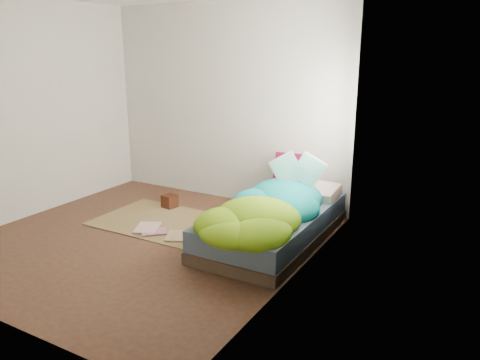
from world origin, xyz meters
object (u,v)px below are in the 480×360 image
Objects in this scene: pillow_magenta at (292,171)px; floor_book_b at (153,229)px; floor_book_a at (136,228)px; open_book at (298,161)px; bed at (273,225)px; wooden_box at (170,201)px.

floor_book_b is (-1.13, -1.31, -0.53)m from pillow_magenta.
pillow_magenta is 1.24× the size of floor_book_a.
open_book reaches higher than floor_book_b.
open_book is at bearing 68.39° from bed.
floor_book_a is 1.26× the size of floor_book_b.
floor_book_a is at bearing -138.95° from pillow_magenta.
wooden_box is 0.60× the size of floor_book_b.
floor_book_a and floor_book_b have the same top height.
pillow_magenta is 0.87× the size of open_book.
wooden_box is at bearing -163.62° from pillow_magenta.
open_book is at bearing 74.70° from floor_book_b.
wooden_box reaches higher than floor_book_a.
wooden_box reaches higher than floor_book_b.
bed is 0.96m from pillow_magenta.
wooden_box is (-1.76, -0.04, -0.74)m from open_book.
wooden_box is at bearing 74.08° from floor_book_a.
pillow_magenta is at bearing 95.31° from floor_book_b.
wooden_box is 0.82m from floor_book_a.
floor_book_b is at bearing -171.76° from open_book.
open_book is 1.43× the size of floor_book_a.
pillow_magenta reaches higher than floor_book_b.
pillow_magenta is at bearing 21.61° from wooden_box.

